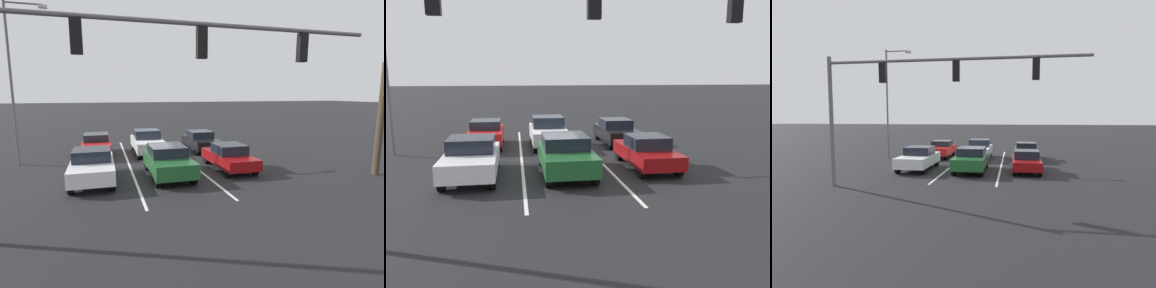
% 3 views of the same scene
% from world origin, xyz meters
% --- Properties ---
extents(ground_plane, '(240.00, 240.00, 0.00)m').
position_xyz_m(ground_plane, '(0.00, 0.00, 0.00)').
color(ground_plane, black).
extents(lane_stripe_left_divider, '(0.12, 15.68, 0.01)m').
position_xyz_m(lane_stripe_left_divider, '(-1.76, 1.84, 0.01)').
color(lane_stripe_left_divider, silver).
rests_on(lane_stripe_left_divider, ground_plane).
extents(lane_stripe_center_divider, '(0.12, 15.68, 0.01)m').
position_xyz_m(lane_stripe_center_divider, '(1.76, 1.84, 0.01)').
color(lane_stripe_center_divider, silver).
rests_on(lane_stripe_center_divider, ground_plane).
extents(car_darkgreen_midlane_front, '(1.95, 4.33, 1.55)m').
position_xyz_m(car_darkgreen_midlane_front, '(0.08, 5.44, 0.81)').
color(car_darkgreen_midlane_front, '#1E5928').
rests_on(car_darkgreen_midlane_front, ground_plane).
extents(car_white_rightlane_front, '(1.94, 4.35, 1.54)m').
position_xyz_m(car_white_rightlane_front, '(3.69, 5.31, 0.78)').
color(car_white_rightlane_front, silver).
rests_on(car_white_rightlane_front, ground_plane).
extents(car_maroon_leftlane_front, '(1.76, 4.26, 1.39)m').
position_xyz_m(car_maroon_leftlane_front, '(-3.44, 4.94, 0.70)').
color(car_maroon_leftlane_front, maroon).
rests_on(car_maroon_leftlane_front, ground_plane).
extents(car_red_rightlane_second, '(1.77, 4.26, 1.47)m').
position_xyz_m(car_red_rightlane_second, '(3.58, -0.92, 0.77)').
color(car_red_rightlane_second, red).
rests_on(car_red_rightlane_second, ground_plane).
extents(car_silver_midlane_second, '(1.89, 4.61, 1.63)m').
position_xyz_m(car_silver_midlane_second, '(0.23, -0.67, 0.82)').
color(car_silver_midlane_second, silver).
rests_on(car_silver_midlane_second, ground_plane).
extents(car_black_leftlane_second, '(1.81, 4.26, 1.41)m').
position_xyz_m(car_black_leftlane_second, '(-3.67, -0.69, 0.72)').
color(car_black_leftlane_second, black).
rests_on(car_black_leftlane_second, ground_plane).
extents(traffic_signal_gantry, '(12.58, 0.37, 6.52)m').
position_xyz_m(traffic_signal_gantry, '(2.31, 10.66, 5.03)').
color(traffic_signal_gantry, slate).
rests_on(traffic_signal_gantry, ground_plane).
extents(street_lamp_right_shoulder, '(2.20, 0.24, 9.10)m').
position_xyz_m(street_lamp_right_shoulder, '(7.69, 0.59, 5.22)').
color(street_lamp_right_shoulder, slate).
rests_on(street_lamp_right_shoulder, ground_plane).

